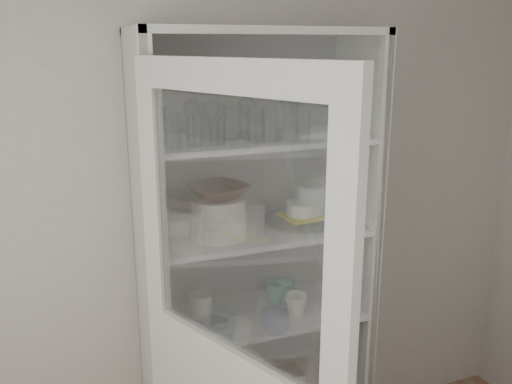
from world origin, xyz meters
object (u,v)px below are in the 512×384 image
object	(u,v)px
cream_bowl	(218,206)
yellow_trivet	(301,216)
glass_platter	(301,219)
goblet_0	(192,117)
measuring_cups	(212,323)
pantry_cabinet	(251,289)
teal_jar	(286,291)
grey_bowl_stack	(311,202)
plate_stack_back	(177,223)
mug_white	(296,304)
white_ramekin	(301,209)
mug_teal	(276,292)
goblet_3	(289,112)
goblet_1	(247,114)
goblet_2	(285,114)
mug_blue	(338,290)
terracotta_bowl	(218,191)
tin_box	(284,377)
white_canister	(201,307)
plate_stack_front	(219,225)

from	to	relation	value
cream_bowl	yellow_trivet	distance (m)	0.42
glass_platter	goblet_0	bearing A→B (deg)	169.74
cream_bowl	measuring_cups	world-z (taller)	cream_bowl
pantry_cabinet	teal_jar	bearing A→B (deg)	-6.83
glass_platter	grey_bowl_stack	xyz separation A→B (m)	(0.05, 0.01, 0.07)
plate_stack_back	grey_bowl_stack	distance (m)	0.61
grey_bowl_stack	teal_jar	distance (m)	0.45
plate_stack_back	mug_white	xyz separation A→B (m)	(0.48, -0.19, -0.39)
plate_stack_back	white_ramekin	xyz separation A→B (m)	(0.55, -0.08, 0.03)
mug_teal	goblet_3	bearing A→B (deg)	26.14
white_ramekin	goblet_1	bearing A→B (deg)	161.94
goblet_2	mug_blue	distance (m)	0.87
yellow_trivet	teal_jar	world-z (taller)	yellow_trivet
terracotta_bowl	glass_platter	xyz separation A→B (m)	(0.41, 0.06, -0.19)
tin_box	yellow_trivet	bearing A→B (deg)	14.40
goblet_1	yellow_trivet	distance (m)	0.52
measuring_cups	white_canister	bearing A→B (deg)	103.75
plate_stack_back	terracotta_bowl	bearing A→B (deg)	-44.14
glass_platter	mug_blue	world-z (taller)	glass_platter
goblet_3	terracotta_bowl	size ratio (longest dim) A/B	0.76
glass_platter	tin_box	size ratio (longest dim) A/B	1.88
goblet_0	teal_jar	xyz separation A→B (m)	(0.41, -0.05, -0.84)
goblet_0	plate_stack_back	xyz separation A→B (m)	(-0.08, -0.00, -0.45)
pantry_cabinet	white_ramekin	bearing A→B (deg)	-12.81
glass_platter	mug_white	world-z (taller)	glass_platter
pantry_cabinet	goblet_2	xyz separation A→B (m)	(0.18, 0.05, 0.80)
teal_jar	glass_platter	bearing A→B (deg)	-28.43
goblet_2	plate_stack_front	distance (m)	0.58
goblet_0	white_canister	xyz separation A→B (m)	(-0.01, -0.08, -0.83)
glass_platter	tin_box	world-z (taller)	glass_platter
white_ramekin	cream_bowl	bearing A→B (deg)	-171.86
pantry_cabinet	plate_stack_back	xyz separation A→B (m)	(-0.33, 0.03, 0.36)
pantry_cabinet	terracotta_bowl	bearing A→B (deg)	-149.28
goblet_2	plate_stack_front	xyz separation A→B (m)	(-0.36, -0.16, -0.43)
cream_bowl	measuring_cups	distance (m)	0.51
glass_platter	mug_blue	distance (m)	0.40
terracotta_bowl	tin_box	xyz separation A→B (m)	(0.32, 0.04, -0.97)
mug_white	goblet_0	bearing A→B (deg)	152.71
yellow_trivet	white_canister	xyz separation A→B (m)	(-0.48, 0.01, -0.37)
goblet_1	plate_stack_front	world-z (taller)	goblet_1
plate_stack_back	pantry_cabinet	bearing A→B (deg)	-5.24
yellow_trivet	white_ramekin	distance (m)	0.04
cream_bowl	white_ramekin	xyz separation A→B (m)	(0.41, 0.06, -0.07)
goblet_2	mug_white	distance (m)	0.85
cream_bowl	teal_jar	size ratio (longest dim) A/B	2.24
plate_stack_front	tin_box	distance (m)	0.88
plate_stack_back	terracotta_bowl	xyz separation A→B (m)	(0.14, -0.14, 0.16)
yellow_trivet	mug_teal	world-z (taller)	yellow_trivet
cream_bowl	terracotta_bowl	distance (m)	0.06
cream_bowl	mug_blue	xyz separation A→B (m)	(0.58, 0.01, -0.48)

